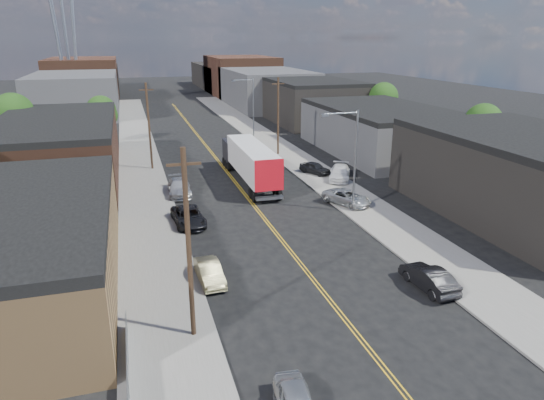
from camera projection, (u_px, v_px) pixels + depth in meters
ground at (202, 141)px, 72.82m from camera, size 260.00×260.00×0.00m
centerline at (221, 165)px, 59.19m from camera, size 0.32×120.00×0.01m
sidewalk_left at (141, 170)px, 56.59m from camera, size 5.00×140.00×0.15m
sidewalk_right at (295, 159)px, 61.74m from camera, size 5.00×140.00×0.15m
warehouse_tan at (9, 248)px, 28.89m from camera, size 12.00×22.00×5.60m
warehouse_brown at (58, 149)px, 52.35m from camera, size 12.00×26.00×6.60m
industrial_right_a at (530, 176)px, 41.30m from camera, size 14.00×22.00×7.10m
industrial_right_b at (380, 129)px, 65.09m from camera, size 14.00×24.00×6.10m
industrial_right_c at (311, 101)px, 88.47m from camera, size 14.00×22.00×7.60m
skyline_left_a at (76, 94)px, 97.92m from camera, size 16.00×30.00×8.00m
skyline_right_a at (266, 88)px, 108.77m from camera, size 16.00×30.00×8.00m
skyline_left_b at (84, 79)px, 120.32m from camera, size 16.00×26.00×10.00m
skyline_right_b at (241, 76)px, 131.16m from camera, size 16.00×26.00×10.00m
skyline_left_c at (89, 79)px, 138.97m from camera, size 16.00×40.00×7.00m
skyline_right_c at (226, 76)px, 149.81m from camera, size 16.00×40.00×7.00m
streetlight_near at (351, 154)px, 41.38m from camera, size 3.39×0.25×9.00m
streetlight_far at (251, 103)px, 73.18m from camera, size 3.39×0.25×9.00m
utility_pole_left_near at (189, 245)px, 23.53m from camera, size 1.60×0.26×10.00m
utility_pole_left_far at (149, 126)px, 55.33m from camera, size 1.60×0.26×10.00m
utility_pole_right at (278, 116)px, 62.50m from camera, size 1.60×0.26×10.00m
tree_left_mid at (14, 116)px, 60.04m from camera, size 5.10×5.04×8.37m
tree_left_far at (102, 112)px, 69.40m from camera, size 4.35×4.20×6.97m
tree_right_near at (483, 125)px, 57.61m from camera, size 4.60×4.48×7.44m
tree_right_far at (384, 99)px, 79.32m from camera, size 4.85×4.76×7.91m
semi_truck at (248, 159)px, 51.69m from camera, size 2.89×16.15×4.23m
car_left_b at (210, 272)px, 30.58m from camera, size 1.56×3.99×1.29m
car_left_c at (188, 217)px, 39.97m from camera, size 2.65×5.20×1.41m
car_left_d at (179, 187)px, 47.61m from camera, size 2.33×5.31×1.52m
car_right_oncoming at (429, 278)px, 29.72m from camera, size 1.74×4.42×1.43m
car_right_lot_a at (347, 197)px, 44.49m from camera, size 4.06×5.21×1.32m
car_right_lot_b at (340, 173)px, 52.34m from camera, size 4.15×5.46×1.47m
car_right_lot_c at (315, 168)px, 54.58m from camera, size 3.13×4.10×1.30m
car_ahead_truck at (249, 149)px, 63.56m from camera, size 3.20×6.08×1.63m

